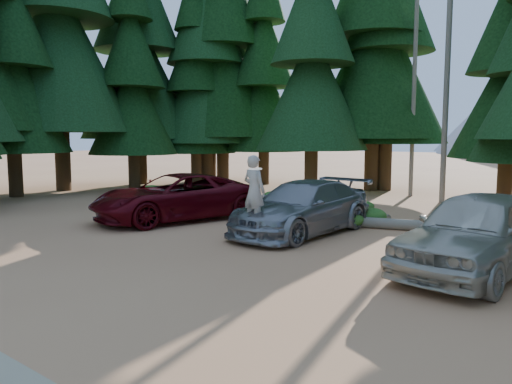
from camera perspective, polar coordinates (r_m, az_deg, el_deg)
ground at (r=11.38m, az=-7.21°, el=-8.50°), size 160.00×160.00×0.00m
forest_belt_north at (r=24.19m, az=19.01°, el=-0.84°), size 36.00×7.00×22.00m
forest_belt_west at (r=26.29m, az=-24.99°, el=-0.54°), size 6.00×22.00×22.00m
snag_front at (r=23.48m, az=21.04°, el=13.56°), size 0.24×0.24×12.00m
snag_back at (r=25.44m, az=17.60°, el=10.84°), size 0.20×0.20×10.00m
red_pickup at (r=17.54m, az=-9.21°, el=-0.57°), size 4.09×6.30×1.61m
silver_minivan_center at (r=15.03m, az=5.34°, el=-1.77°), size 2.36×5.47×1.57m
silver_minivan_right at (r=11.66m, az=24.11°, el=-4.19°), size 2.69×5.42×1.77m
frisbee_player at (r=13.37m, az=-0.21°, el=0.15°), size 0.72×0.50×1.92m
log_left at (r=18.38m, az=9.09°, el=-2.30°), size 4.31×0.79×0.31m
log_mid at (r=17.55m, az=12.34°, el=-2.88°), size 2.76×1.75×0.25m
log_right at (r=16.25m, az=14.59°, el=-3.52°), size 5.20×1.86×0.34m
shrub_far_left at (r=21.88m, az=-11.77°, el=-0.55°), size 1.12×1.12×0.62m
shrub_left at (r=21.85m, az=1.89°, el=-0.57°), size 0.92×0.92×0.50m
shrub_center_left at (r=16.17m, az=10.40°, el=-3.06°), size 1.03×1.03×0.57m
shrub_center_right at (r=19.84m, az=12.34°, el=-1.59°), size 0.73×0.73×0.40m
shrub_right at (r=17.01m, az=13.07°, el=-2.69°), size 1.00×1.00×0.55m
shrub_edge_west at (r=25.13m, az=-11.83°, el=0.21°), size 0.91×0.91×0.50m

